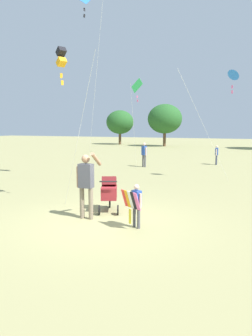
{
  "coord_description": "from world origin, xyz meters",
  "views": [
    {
      "loc": [
        3.75,
        -6.99,
        2.45
      ],
      "look_at": [
        0.28,
        0.96,
        1.3
      ],
      "focal_mm": 33.44,
      "sensor_mm": 36.0,
      "label": 1
    }
  ],
  "objects_px": {
    "child_with_butterfly_kite": "(136,202)",
    "kite_green_novelty": "(137,88)",
    "person_adult_flyer": "(86,180)",
    "stroller": "(109,191)",
    "kite_orange_delta": "(233,77)",
    "person_couple_left": "(217,153)",
    "kite_blue_high": "(85,9)",
    "person_sitting_far": "(144,153)",
    "kite_adult_black": "(62,58)"
  },
  "relations": [
    {
      "from": "person_sitting_far",
      "to": "person_adult_flyer",
      "type": "bearing_deg",
      "value": -77.65
    },
    {
      "from": "child_with_butterfly_kite",
      "to": "kite_green_novelty",
      "type": "distance_m",
      "value": 11.68
    },
    {
      "from": "child_with_butterfly_kite",
      "to": "kite_blue_high",
      "type": "relative_size",
      "value": 0.13
    },
    {
      "from": "kite_orange_delta",
      "to": "kite_green_novelty",
      "type": "height_order",
      "value": "kite_green_novelty"
    },
    {
      "from": "person_adult_flyer",
      "to": "kite_blue_high",
      "type": "relative_size",
      "value": 0.22
    },
    {
      "from": "person_adult_flyer",
      "to": "stroller",
      "type": "bearing_deg",
      "value": 77.01
    },
    {
      "from": "stroller",
      "to": "kite_adult_black",
      "type": "bearing_deg",
      "value": 172.66
    },
    {
      "from": "stroller",
      "to": "kite_orange_delta",
      "type": "bearing_deg",
      "value": 68.03
    },
    {
      "from": "kite_adult_black",
      "to": "person_adult_flyer",
      "type": "bearing_deg",
      "value": -37.73
    },
    {
      "from": "kite_blue_high",
      "to": "kite_green_novelty",
      "type": "bearing_deg",
      "value": 86.44
    },
    {
      "from": "child_with_butterfly_kite",
      "to": "stroller",
      "type": "height_order",
      "value": "child_with_butterfly_kite"
    },
    {
      "from": "stroller",
      "to": "kite_blue_high",
      "type": "distance_m",
      "value": 8.38
    },
    {
      "from": "kite_orange_delta",
      "to": "kite_green_novelty",
      "type": "distance_m",
      "value": 5.96
    },
    {
      "from": "stroller",
      "to": "kite_adult_black",
      "type": "height_order",
      "value": "kite_adult_black"
    },
    {
      "from": "kite_adult_black",
      "to": "kite_orange_delta",
      "type": "relative_size",
      "value": 0.99
    },
    {
      "from": "kite_green_novelty",
      "to": "kite_blue_high",
      "type": "xyz_separation_m",
      "value": [
        -0.32,
        -5.08,
        2.64
      ]
    },
    {
      "from": "kite_orange_delta",
      "to": "person_adult_flyer",
      "type": "bearing_deg",
      "value": -110.93
    },
    {
      "from": "kite_blue_high",
      "to": "person_sitting_far",
      "type": "xyz_separation_m",
      "value": [
        0.5,
        5.86,
        -6.42
      ]
    },
    {
      "from": "child_with_butterfly_kite",
      "to": "kite_adult_black",
      "type": "relative_size",
      "value": 0.22
    },
    {
      "from": "person_adult_flyer",
      "to": "kite_orange_delta",
      "type": "distance_m",
      "value": 8.83
    },
    {
      "from": "kite_adult_black",
      "to": "kite_blue_high",
      "type": "height_order",
      "value": "kite_blue_high"
    },
    {
      "from": "person_couple_left",
      "to": "kite_green_novelty",
      "type": "bearing_deg",
      "value": -137.99
    },
    {
      "from": "stroller",
      "to": "person_couple_left",
      "type": "relative_size",
      "value": 0.88
    },
    {
      "from": "kite_orange_delta",
      "to": "person_sitting_far",
      "type": "relative_size",
      "value": 3.29
    },
    {
      "from": "child_with_butterfly_kite",
      "to": "kite_green_novelty",
      "type": "bearing_deg",
      "value": 111.58
    },
    {
      "from": "child_with_butterfly_kite",
      "to": "kite_adult_black",
      "type": "xyz_separation_m",
      "value": [
        -2.96,
        1.33,
        3.85
      ]
    },
    {
      "from": "stroller",
      "to": "kite_blue_high",
      "type": "relative_size",
      "value": 0.14
    },
    {
      "from": "stroller",
      "to": "kite_green_novelty",
      "type": "xyz_separation_m",
      "value": [
        -2.76,
        9.08,
        4.06
      ]
    },
    {
      "from": "person_adult_flyer",
      "to": "person_sitting_far",
      "type": "xyz_separation_m",
      "value": [
        -2.36,
        10.78,
        -0.16
      ]
    },
    {
      "from": "kite_adult_black",
      "to": "kite_orange_delta",
      "type": "xyz_separation_m",
      "value": [
        4.36,
        6.41,
        0.1
      ]
    },
    {
      "from": "child_with_butterfly_kite",
      "to": "kite_green_novelty",
      "type": "relative_size",
      "value": 0.2
    },
    {
      "from": "kite_orange_delta",
      "to": "kite_blue_high",
      "type": "relative_size",
      "value": 0.6
    },
    {
      "from": "kite_green_novelty",
      "to": "person_couple_left",
      "type": "bearing_deg",
      "value": 42.01
    },
    {
      "from": "person_adult_flyer",
      "to": "stroller",
      "type": "relative_size",
      "value": 1.62
    },
    {
      "from": "kite_orange_delta",
      "to": "person_couple_left",
      "type": "height_order",
      "value": "kite_orange_delta"
    },
    {
      "from": "stroller",
      "to": "person_couple_left",
      "type": "bearing_deg",
      "value": 84.07
    },
    {
      "from": "kite_blue_high",
      "to": "stroller",
      "type": "bearing_deg",
      "value": -52.46
    },
    {
      "from": "kite_orange_delta",
      "to": "person_couple_left",
      "type": "bearing_deg",
      "value": 102.39
    },
    {
      "from": "child_with_butterfly_kite",
      "to": "kite_green_novelty",
      "type": "xyz_separation_m",
      "value": [
        -4.03,
        10.2,
        4.02
      ]
    },
    {
      "from": "person_adult_flyer",
      "to": "kite_adult_black",
      "type": "height_order",
      "value": "kite_adult_black"
    },
    {
      "from": "kite_adult_black",
      "to": "kite_blue_high",
      "type": "relative_size",
      "value": 0.59
    },
    {
      "from": "person_adult_flyer",
      "to": "person_couple_left",
      "type": "xyz_separation_m",
      "value": [
        1.54,
        13.68,
        -0.3
      ]
    },
    {
      "from": "person_sitting_far",
      "to": "person_couple_left",
      "type": "distance_m",
      "value": 4.86
    },
    {
      "from": "kite_blue_high",
      "to": "person_sitting_far",
      "type": "bearing_deg",
      "value": 85.12
    },
    {
      "from": "person_sitting_far",
      "to": "kite_green_novelty",
      "type": "bearing_deg",
      "value": -103.26
    },
    {
      "from": "child_with_butterfly_kite",
      "to": "kite_adult_black",
      "type": "height_order",
      "value": "kite_adult_black"
    },
    {
      "from": "kite_blue_high",
      "to": "person_couple_left",
      "type": "xyz_separation_m",
      "value": [
        4.4,
        8.76,
        -6.56
      ]
    },
    {
      "from": "kite_adult_black",
      "to": "kite_green_novelty",
      "type": "height_order",
      "value": "kite_green_novelty"
    },
    {
      "from": "child_with_butterfly_kite",
      "to": "stroller",
      "type": "bearing_deg",
      "value": 138.89
    },
    {
      "from": "child_with_butterfly_kite",
      "to": "person_adult_flyer",
      "type": "xyz_separation_m",
      "value": [
        -1.49,
        0.19,
        0.39
      ]
    }
  ]
}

